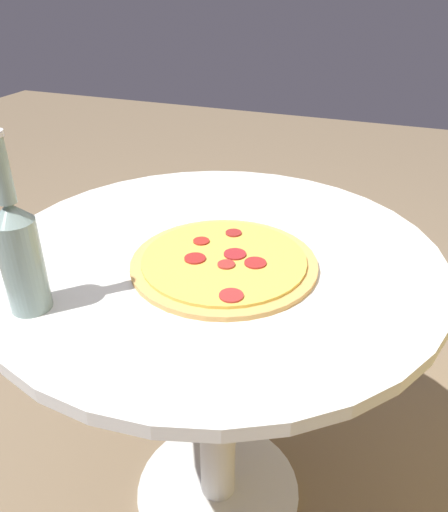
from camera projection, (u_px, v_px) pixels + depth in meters
The scene contains 4 objects.
ground_plane at pixel (218, 491), 1.37m from camera, with size 8.00×8.00×0.00m, color #7A664C.
table at pixel (216, 324), 1.08m from camera, with size 0.89×0.89×0.76m.
pizza at pixel (224, 262), 0.93m from camera, with size 0.35×0.35×0.02m.
beer_bottle at pixel (19, 250), 0.77m from camera, with size 0.07×0.07×0.29m.
Camera 1 is at (0.80, 0.32, 1.25)m, focal length 35.00 mm.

